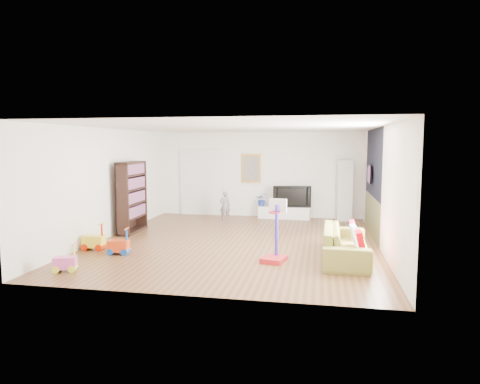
% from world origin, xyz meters
% --- Properties ---
extents(floor, '(6.50, 7.50, 0.00)m').
position_xyz_m(floor, '(0.00, 0.00, 0.00)').
color(floor, brown).
rests_on(floor, ground).
extents(ceiling, '(6.50, 7.50, 0.00)m').
position_xyz_m(ceiling, '(0.00, 0.00, 2.70)').
color(ceiling, white).
rests_on(ceiling, ground).
extents(wall_back, '(6.50, 0.00, 2.70)m').
position_xyz_m(wall_back, '(0.00, 3.75, 1.35)').
color(wall_back, white).
rests_on(wall_back, ground).
extents(wall_front, '(6.50, 0.00, 2.70)m').
position_xyz_m(wall_front, '(0.00, -3.75, 1.35)').
color(wall_front, silver).
rests_on(wall_front, ground).
extents(wall_left, '(0.00, 7.50, 2.70)m').
position_xyz_m(wall_left, '(-3.25, 0.00, 1.35)').
color(wall_left, silver).
rests_on(wall_left, ground).
extents(wall_right, '(0.00, 7.50, 2.70)m').
position_xyz_m(wall_right, '(3.25, 0.00, 1.35)').
color(wall_right, white).
rests_on(wall_right, ground).
extents(navy_accent, '(0.01, 3.20, 1.70)m').
position_xyz_m(navy_accent, '(3.23, 1.40, 1.85)').
color(navy_accent, black).
rests_on(navy_accent, wall_right).
extents(olive_wainscot, '(0.01, 3.20, 1.00)m').
position_xyz_m(olive_wainscot, '(3.23, 1.40, 0.50)').
color(olive_wainscot, brown).
rests_on(olive_wainscot, wall_right).
extents(doorway, '(1.45, 0.06, 2.10)m').
position_xyz_m(doorway, '(-1.90, 3.71, 1.05)').
color(doorway, white).
rests_on(doorway, ground).
extents(painting_back, '(0.62, 0.06, 0.92)m').
position_xyz_m(painting_back, '(-0.25, 3.71, 1.55)').
color(painting_back, gold).
rests_on(painting_back, wall_back).
extents(artwork_right, '(0.04, 0.56, 0.46)m').
position_xyz_m(artwork_right, '(3.17, 1.60, 1.55)').
color(artwork_right, '#7F3F8C').
rests_on(artwork_right, wall_right).
extents(media_console, '(1.62, 0.49, 0.37)m').
position_xyz_m(media_console, '(0.84, 3.45, 0.19)').
color(media_console, white).
rests_on(media_console, ground).
extents(tall_cabinet, '(0.46, 0.46, 1.84)m').
position_xyz_m(tall_cabinet, '(2.66, 3.47, 0.92)').
color(tall_cabinet, silver).
rests_on(tall_cabinet, ground).
extents(bookshelf, '(0.37, 1.29, 1.86)m').
position_xyz_m(bookshelf, '(-2.94, 0.65, 0.93)').
color(bookshelf, black).
rests_on(bookshelf, ground).
extents(sofa, '(0.93, 2.25, 0.65)m').
position_xyz_m(sofa, '(2.45, -1.12, 0.33)').
color(sofa, olive).
rests_on(sofa, ground).
extents(basketball_hoop, '(0.54, 0.61, 1.24)m').
position_xyz_m(basketball_hoop, '(1.05, -1.57, 0.62)').
color(basketball_hoop, red).
rests_on(basketball_hoop, ground).
extents(ride_on_yellow, '(0.47, 0.30, 0.60)m').
position_xyz_m(ride_on_yellow, '(-2.94, -1.35, 0.30)').
color(ride_on_yellow, yellow).
rests_on(ride_on_yellow, ground).
extents(ride_on_orange, '(0.45, 0.31, 0.56)m').
position_xyz_m(ride_on_orange, '(-2.23, -1.61, 0.28)').
color(ride_on_orange, red).
rests_on(ride_on_orange, ground).
extents(ride_on_pink, '(0.44, 0.35, 0.52)m').
position_xyz_m(ride_on_pink, '(-2.62, -2.94, 0.26)').
color(ride_on_pink, '#FA5FBA').
rests_on(ride_on_pink, ground).
extents(child, '(0.37, 0.30, 0.88)m').
position_xyz_m(child, '(-0.93, 2.87, 0.44)').
color(child, slate).
rests_on(child, ground).
extents(tv, '(1.18, 0.35, 0.67)m').
position_xyz_m(tv, '(1.06, 3.44, 0.71)').
color(tv, black).
rests_on(tv, media_console).
extents(vase_plant, '(0.44, 0.40, 0.42)m').
position_xyz_m(vase_plant, '(0.13, 3.47, 0.59)').
color(vase_plant, navy).
rests_on(vase_plant, media_console).
extents(pillow_left, '(0.11, 0.39, 0.39)m').
position_xyz_m(pillow_left, '(2.68, -1.75, 0.51)').
color(pillow_left, '#D3000B').
rests_on(pillow_left, sofa).
extents(pillow_center, '(0.13, 0.39, 0.39)m').
position_xyz_m(pillow_center, '(2.63, -1.13, 0.51)').
color(pillow_center, white).
rests_on(pillow_center, sofa).
extents(pillow_right, '(0.12, 0.36, 0.35)m').
position_xyz_m(pillow_right, '(2.64, -0.50, 0.51)').
color(pillow_right, red).
rests_on(pillow_right, sofa).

